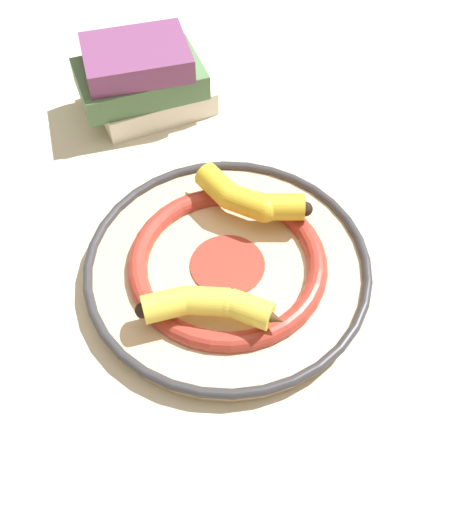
# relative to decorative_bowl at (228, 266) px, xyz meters

# --- Properties ---
(ground_plane) EXTENTS (2.80, 2.80, 0.00)m
(ground_plane) POSITION_rel_decorative_bowl_xyz_m (-0.03, -0.03, -0.02)
(ground_plane) COLOR beige
(decorative_bowl) EXTENTS (0.37, 0.37, 0.04)m
(decorative_bowl) POSITION_rel_decorative_bowl_xyz_m (0.00, 0.00, 0.00)
(decorative_bowl) COLOR beige
(decorative_bowl) RESTS_ON ground_plane
(banana_a) EXTENTS (0.15, 0.12, 0.04)m
(banana_a) POSITION_rel_decorative_bowl_xyz_m (-0.07, 0.06, 0.04)
(banana_a) COLOR gold
(banana_a) RESTS_ON decorative_bowl
(banana_b) EXTENTS (0.11, 0.16, 0.03)m
(banana_b) POSITION_rel_decorative_bowl_xyz_m (0.07, -0.05, 0.04)
(banana_b) COLOR yellow
(banana_b) RESTS_ON decorative_bowl
(book_stack) EXTENTS (0.15, 0.21, 0.12)m
(book_stack) POSITION_rel_decorative_bowl_xyz_m (-0.36, 0.02, 0.04)
(book_stack) COLOR silver
(book_stack) RESTS_ON ground_plane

